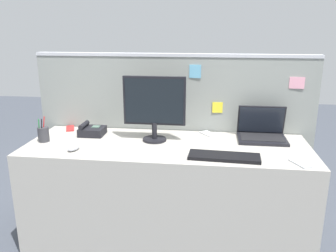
{
  "coord_description": "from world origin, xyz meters",
  "views": [
    {
      "loc": [
        0.29,
        -2.27,
        1.54
      ],
      "look_at": [
        0.0,
        0.05,
        0.86
      ],
      "focal_mm": 37.18,
      "sensor_mm": 36.0,
      "label": 1
    }
  ],
  "objects_px": {
    "laptop": "(262,131)",
    "cell_phone_red_case": "(70,128)",
    "computer_mouse_right_hand": "(74,148)",
    "pen_cup": "(43,134)",
    "keyboard_main": "(224,157)",
    "desktop_monitor": "(154,104)",
    "cell_phone_silver_slab": "(300,163)",
    "desk_phone": "(92,131)",
    "cell_phone_white_slab": "(209,134)"
  },
  "relations": [
    {
      "from": "keyboard_main",
      "to": "pen_cup",
      "type": "distance_m",
      "value": 1.28
    },
    {
      "from": "cell_phone_white_slab",
      "to": "cell_phone_red_case",
      "type": "height_order",
      "value": "same"
    },
    {
      "from": "desktop_monitor",
      "to": "cell_phone_silver_slab",
      "type": "bearing_deg",
      "value": -19.83
    },
    {
      "from": "pen_cup",
      "to": "cell_phone_red_case",
      "type": "height_order",
      "value": "pen_cup"
    },
    {
      "from": "computer_mouse_right_hand",
      "to": "cell_phone_red_case",
      "type": "xyz_separation_m",
      "value": [
        -0.22,
        0.48,
        -0.01
      ]
    },
    {
      "from": "computer_mouse_right_hand",
      "to": "cell_phone_silver_slab",
      "type": "xyz_separation_m",
      "value": [
        1.44,
        -0.06,
        -0.01
      ]
    },
    {
      "from": "cell_phone_white_slab",
      "to": "keyboard_main",
      "type": "bearing_deg",
      "value": -115.51
    },
    {
      "from": "pen_cup",
      "to": "cell_phone_silver_slab",
      "type": "relative_size",
      "value": 1.28
    },
    {
      "from": "laptop",
      "to": "desktop_monitor",
      "type": "bearing_deg",
      "value": -170.13
    },
    {
      "from": "desktop_monitor",
      "to": "keyboard_main",
      "type": "distance_m",
      "value": 0.63
    },
    {
      "from": "computer_mouse_right_hand",
      "to": "pen_cup",
      "type": "relative_size",
      "value": 0.55
    },
    {
      "from": "cell_phone_white_slab",
      "to": "desk_phone",
      "type": "bearing_deg",
      "value": 150.49
    },
    {
      "from": "desk_phone",
      "to": "cell_phone_red_case",
      "type": "bearing_deg",
      "value": 149.49
    },
    {
      "from": "laptop",
      "to": "cell_phone_red_case",
      "type": "height_order",
      "value": "laptop"
    },
    {
      "from": "cell_phone_red_case",
      "to": "keyboard_main",
      "type": "bearing_deg",
      "value": -44.64
    },
    {
      "from": "computer_mouse_right_hand",
      "to": "cell_phone_silver_slab",
      "type": "bearing_deg",
      "value": 13.95
    },
    {
      "from": "pen_cup",
      "to": "computer_mouse_right_hand",
      "type": "bearing_deg",
      "value": -28.52
    },
    {
      "from": "pen_cup",
      "to": "cell_phone_red_case",
      "type": "relative_size",
      "value": 1.17
    },
    {
      "from": "keyboard_main",
      "to": "cell_phone_silver_slab",
      "type": "relative_size",
      "value": 3.12
    },
    {
      "from": "cell_phone_silver_slab",
      "to": "laptop",
      "type": "bearing_deg",
      "value": 84.05
    },
    {
      "from": "laptop",
      "to": "keyboard_main",
      "type": "bearing_deg",
      "value": -122.92
    },
    {
      "from": "desk_phone",
      "to": "computer_mouse_right_hand",
      "type": "xyz_separation_m",
      "value": [
        -0.01,
        -0.34,
        -0.02
      ]
    },
    {
      "from": "laptop",
      "to": "cell_phone_red_case",
      "type": "xyz_separation_m",
      "value": [
        -1.49,
        0.06,
        -0.05
      ]
    },
    {
      "from": "desktop_monitor",
      "to": "computer_mouse_right_hand",
      "type": "distance_m",
      "value": 0.62
    },
    {
      "from": "computer_mouse_right_hand",
      "to": "pen_cup",
      "type": "xyz_separation_m",
      "value": [
        -0.28,
        0.15,
        0.04
      ]
    },
    {
      "from": "desk_phone",
      "to": "cell_phone_white_slab",
      "type": "relative_size",
      "value": 1.18
    },
    {
      "from": "keyboard_main",
      "to": "computer_mouse_right_hand",
      "type": "height_order",
      "value": "computer_mouse_right_hand"
    },
    {
      "from": "computer_mouse_right_hand",
      "to": "pen_cup",
      "type": "distance_m",
      "value": 0.32
    },
    {
      "from": "keyboard_main",
      "to": "cell_phone_silver_slab",
      "type": "xyz_separation_m",
      "value": [
        0.45,
        -0.04,
        -0.01
      ]
    },
    {
      "from": "computer_mouse_right_hand",
      "to": "desktop_monitor",
      "type": "bearing_deg",
      "value": 45.6
    },
    {
      "from": "pen_cup",
      "to": "cell_phone_silver_slab",
      "type": "height_order",
      "value": "pen_cup"
    },
    {
      "from": "desktop_monitor",
      "to": "cell_phone_red_case",
      "type": "bearing_deg",
      "value": 164.7
    },
    {
      "from": "keyboard_main",
      "to": "computer_mouse_right_hand",
      "type": "bearing_deg",
      "value": -177.8
    },
    {
      "from": "desk_phone",
      "to": "pen_cup",
      "type": "distance_m",
      "value": 0.35
    },
    {
      "from": "laptop",
      "to": "cell_phone_white_slab",
      "type": "distance_m",
      "value": 0.39
    },
    {
      "from": "computer_mouse_right_hand",
      "to": "cell_phone_red_case",
      "type": "relative_size",
      "value": 0.65
    },
    {
      "from": "keyboard_main",
      "to": "cell_phone_white_slab",
      "type": "xyz_separation_m",
      "value": [
        -0.1,
        0.48,
        -0.01
      ]
    },
    {
      "from": "desktop_monitor",
      "to": "laptop",
      "type": "relative_size",
      "value": 1.35
    },
    {
      "from": "pen_cup",
      "to": "cell_phone_red_case",
      "type": "distance_m",
      "value": 0.33
    },
    {
      "from": "pen_cup",
      "to": "cell_phone_white_slab",
      "type": "distance_m",
      "value": 1.21
    },
    {
      "from": "computer_mouse_right_hand",
      "to": "laptop",
      "type": "bearing_deg",
      "value": 34.35
    },
    {
      "from": "desktop_monitor",
      "to": "computer_mouse_right_hand",
      "type": "bearing_deg",
      "value": -150.64
    },
    {
      "from": "laptop",
      "to": "cell_phone_white_slab",
      "type": "height_order",
      "value": "laptop"
    },
    {
      "from": "desktop_monitor",
      "to": "cell_phone_red_case",
      "type": "height_order",
      "value": "desktop_monitor"
    },
    {
      "from": "laptop",
      "to": "computer_mouse_right_hand",
      "type": "distance_m",
      "value": 1.33
    },
    {
      "from": "desktop_monitor",
      "to": "cell_phone_silver_slab",
      "type": "distance_m",
      "value": 1.03
    },
    {
      "from": "laptop",
      "to": "computer_mouse_right_hand",
      "type": "relative_size",
      "value": 3.42
    },
    {
      "from": "laptop",
      "to": "desk_phone",
      "type": "distance_m",
      "value": 1.26
    },
    {
      "from": "desk_phone",
      "to": "cell_phone_red_case",
      "type": "height_order",
      "value": "desk_phone"
    },
    {
      "from": "laptop",
      "to": "cell_phone_red_case",
      "type": "distance_m",
      "value": 1.49
    }
  ]
}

